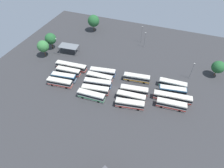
# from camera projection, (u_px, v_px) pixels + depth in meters

# --- Properties ---
(ground_plane) EXTENTS (125.04, 125.04, 0.00)m
(ground_plane) POSITION_uv_depth(u_px,v_px,m) (115.00, 89.00, 79.34)
(ground_plane) COLOR #333335
(bus_row0_slot1) EXTENTS (11.08, 3.75, 3.35)m
(bus_row0_slot1) POSITION_uv_depth(u_px,v_px,m) (60.00, 83.00, 79.83)
(bus_row0_slot1) COLOR silver
(bus_row0_slot1) RESTS_ON ground_plane
(bus_row0_slot2) EXTENTS (11.07, 4.03, 3.35)m
(bus_row0_slot2) POSITION_uv_depth(u_px,v_px,m) (64.00, 77.00, 82.35)
(bus_row0_slot2) COLOR teal
(bus_row0_slot2) RESTS_ON ground_plane
(bus_row0_slot3) EXTENTS (11.30, 3.40, 3.35)m
(bus_row0_slot3) POSITION_uv_depth(u_px,v_px,m) (68.00, 71.00, 85.03)
(bus_row0_slot3) COLOR silver
(bus_row0_slot3) RESTS_ON ground_plane
(bus_row0_slot4) EXTENTS (14.93, 3.56, 3.35)m
(bus_row0_slot4) POSITION_uv_depth(u_px,v_px,m) (71.00, 66.00, 87.68)
(bus_row0_slot4) COLOR silver
(bus_row0_slot4) RESTS_ON ground_plane
(bus_row1_slot0) EXTENTS (11.30, 2.99, 3.35)m
(bus_row1_slot0) POSITION_uv_depth(u_px,v_px,m) (91.00, 95.00, 74.49)
(bus_row1_slot0) COLOR silver
(bus_row1_slot0) RESTS_ON ground_plane
(bus_row1_slot1) EXTENTS (11.51, 4.26, 3.35)m
(bus_row1_slot1) POSITION_uv_depth(u_px,v_px,m) (95.00, 90.00, 76.77)
(bus_row1_slot1) COLOR silver
(bus_row1_slot1) RESTS_ON ground_plane
(bus_row1_slot2) EXTENTS (11.82, 4.33, 3.35)m
(bus_row1_slot2) POSITION_uv_depth(u_px,v_px,m) (98.00, 83.00, 79.59)
(bus_row1_slot2) COLOR silver
(bus_row1_slot2) RESTS_ON ground_plane
(bus_row1_slot3) EXTENTS (11.56, 3.02, 3.35)m
(bus_row1_slot3) POSITION_uv_depth(u_px,v_px,m) (100.00, 77.00, 82.14)
(bus_row1_slot3) COLOR silver
(bus_row1_slot3) RESTS_ON ground_plane
(bus_row1_slot4) EXTENTS (11.83, 4.39, 3.35)m
(bus_row1_slot4) POSITION_uv_depth(u_px,v_px,m) (103.00, 72.00, 84.78)
(bus_row1_slot4) COLOR silver
(bus_row1_slot4) RESTS_ON ground_plane
(bus_row2_slot0) EXTENTS (11.22, 4.34, 3.35)m
(bus_row2_slot0) POSITION_uv_depth(u_px,v_px,m) (130.00, 104.00, 71.37)
(bus_row2_slot0) COLOR silver
(bus_row2_slot0) RESTS_ON ground_plane
(bus_row2_slot1) EXTENTS (11.50, 3.32, 3.35)m
(bus_row2_slot1) POSITION_uv_depth(u_px,v_px,m) (131.00, 97.00, 73.97)
(bus_row2_slot1) COLOR silver
(bus_row2_slot1) RESTS_ON ground_plane
(bus_row2_slot2) EXTENTS (11.52, 4.10, 3.35)m
(bus_row2_slot2) POSITION_uv_depth(u_px,v_px,m) (134.00, 90.00, 76.57)
(bus_row2_slot2) COLOR silver
(bus_row2_slot2) RESTS_ON ground_plane
(bus_row2_slot4) EXTENTS (11.57, 3.97, 3.35)m
(bus_row2_slot4) POSITION_uv_depth(u_px,v_px,m) (137.00, 78.00, 81.96)
(bus_row2_slot4) COLOR silver
(bus_row2_slot4) RESTS_ON ground_plane
(bus_row3_slot1) EXTENTS (11.33, 3.44, 3.35)m
(bus_row3_slot1) POSITION_uv_depth(u_px,v_px,m) (171.00, 105.00, 71.16)
(bus_row3_slot1) COLOR silver
(bus_row3_slot1) RESTS_ON ground_plane
(bus_row3_slot2) EXTENTS (14.97, 4.07, 3.35)m
(bus_row3_slot2) POSITION_uv_depth(u_px,v_px,m) (172.00, 97.00, 73.75)
(bus_row3_slot2) COLOR silver
(bus_row3_slot2) RESTS_ON ground_plane
(bus_row3_slot3) EXTENTS (11.05, 4.19, 3.35)m
(bus_row3_slot3) POSITION_uv_depth(u_px,v_px,m) (172.00, 90.00, 76.50)
(bus_row3_slot3) COLOR teal
(bus_row3_slot3) RESTS_ON ground_plane
(bus_row3_slot4) EXTENTS (11.44, 2.89, 3.35)m
(bus_row3_slot4) POSITION_uv_depth(u_px,v_px,m) (173.00, 84.00, 79.15)
(bus_row3_slot4) COLOR silver
(bus_row3_slot4) RESTS_ON ground_plane
(maintenance_shelter) EXTENTS (10.30, 6.06, 3.91)m
(maintenance_shelter) POSITION_uv_depth(u_px,v_px,m) (69.00, 46.00, 96.38)
(maintenance_shelter) COLOR slate
(maintenance_shelter) RESTS_ON ground_plane
(lamp_post_near_entrance) EXTENTS (0.56, 0.28, 8.44)m
(lamp_post_near_entrance) POSITION_uv_depth(u_px,v_px,m) (192.00, 70.00, 81.29)
(lamp_post_near_entrance) COLOR slate
(lamp_post_near_entrance) RESTS_ON ground_plane
(lamp_post_mid_lot) EXTENTS (0.56, 0.28, 8.60)m
(lamp_post_mid_lot) POSITION_uv_depth(u_px,v_px,m) (145.00, 39.00, 99.43)
(lamp_post_mid_lot) COLOR slate
(lamp_post_mid_lot) RESTS_ON ground_plane
(lamp_post_by_building) EXTENTS (0.56, 0.28, 9.63)m
(lamp_post_by_building) POSITION_uv_depth(u_px,v_px,m) (58.00, 46.00, 93.65)
(lamp_post_by_building) COLOR slate
(lamp_post_by_building) RESTS_ON ground_plane
(lamp_post_far_corner) EXTENTS (0.56, 0.28, 9.75)m
(lamp_post_far_corner) POSITION_uv_depth(u_px,v_px,m) (142.00, 34.00, 102.29)
(lamp_post_far_corner) COLOR slate
(lamp_post_far_corner) RESTS_ON ground_plane
(tree_northwest) EXTENTS (5.57, 5.57, 7.80)m
(tree_northwest) POSITION_uv_depth(u_px,v_px,m) (218.00, 67.00, 82.21)
(tree_northwest) COLOR brown
(tree_northwest) RESTS_ON ground_plane
(tree_east_edge) EXTENTS (5.77, 5.77, 8.73)m
(tree_east_edge) POSITION_uv_depth(u_px,v_px,m) (43.00, 46.00, 92.56)
(tree_east_edge) COLOR brown
(tree_east_edge) RESTS_ON ground_plane
(tree_south_edge) EXTENTS (5.85, 5.85, 8.79)m
(tree_south_edge) POSITION_uv_depth(u_px,v_px,m) (51.00, 39.00, 97.63)
(tree_south_edge) COLOR brown
(tree_south_edge) RESTS_ON ground_plane
(tree_northeast) EXTENTS (6.91, 6.91, 9.88)m
(tree_northeast) POSITION_uv_depth(u_px,v_px,m) (94.00, 21.00, 111.04)
(tree_northeast) COLOR brown
(tree_northeast) RESTS_ON ground_plane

